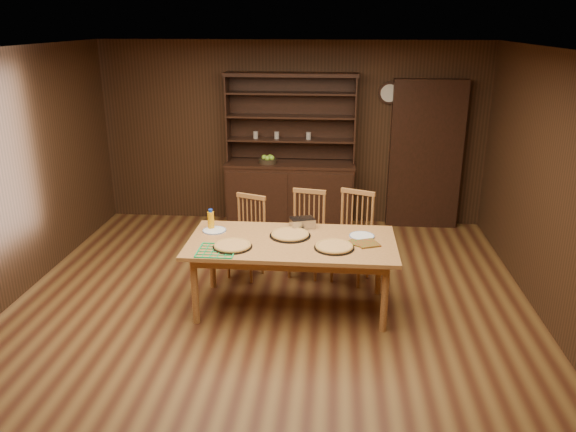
# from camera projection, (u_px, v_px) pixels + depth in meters

# --- Properties ---
(floor) EXTENTS (6.00, 6.00, 0.00)m
(floor) POSITION_uv_depth(u_px,v_px,m) (268.00, 318.00, 5.68)
(floor) COLOR brown
(floor) RESTS_ON ground
(room_shell) EXTENTS (6.00, 6.00, 6.00)m
(room_shell) POSITION_uv_depth(u_px,v_px,m) (266.00, 166.00, 5.16)
(room_shell) COLOR white
(room_shell) RESTS_ON floor
(china_hutch) EXTENTS (1.84, 0.52, 2.17)m
(china_hutch) POSITION_uv_depth(u_px,v_px,m) (290.00, 186.00, 8.07)
(china_hutch) COLOR black
(china_hutch) RESTS_ON floor
(doorway) EXTENTS (1.00, 0.18, 2.10)m
(doorway) POSITION_uv_depth(u_px,v_px,m) (425.00, 155.00, 7.91)
(doorway) COLOR black
(doorway) RESTS_ON floor
(wall_clock) EXTENTS (0.30, 0.05, 0.30)m
(wall_clock) POSITION_uv_depth(u_px,v_px,m) (389.00, 93.00, 7.72)
(wall_clock) COLOR black
(wall_clock) RESTS_ON room_shell
(dining_table) EXTENTS (2.09, 1.04, 0.75)m
(dining_table) POSITION_uv_depth(u_px,v_px,m) (292.00, 247.00, 5.67)
(dining_table) COLOR #CA8A46
(dining_table) RESTS_ON floor
(chair_left) EXTENTS (0.50, 0.49, 0.96)m
(chair_left) POSITION_uv_depth(u_px,v_px,m) (248.00, 234.00, 6.51)
(chair_left) COLOR #AD783B
(chair_left) RESTS_ON floor
(chair_center) EXTENTS (0.48, 0.46, 1.00)m
(chair_center) POSITION_uv_depth(u_px,v_px,m) (307.00, 230.00, 6.56)
(chair_center) COLOR #AD783B
(chair_center) RESTS_ON floor
(chair_right) EXTENTS (0.55, 0.54, 1.04)m
(chair_right) POSITION_uv_depth(u_px,v_px,m) (353.00, 233.00, 6.40)
(chair_right) COLOR #AD783B
(chair_right) RESTS_ON floor
(pizza_left) EXTENTS (0.39, 0.39, 0.04)m
(pizza_left) POSITION_uv_depth(u_px,v_px,m) (233.00, 246.00, 5.48)
(pizza_left) COLOR black
(pizza_left) RESTS_ON dining_table
(pizza_right) EXTENTS (0.40, 0.40, 0.04)m
(pizza_right) POSITION_uv_depth(u_px,v_px,m) (334.00, 247.00, 5.46)
(pizza_right) COLOR black
(pizza_right) RESTS_ON dining_table
(pizza_center) EXTENTS (0.43, 0.43, 0.04)m
(pizza_center) POSITION_uv_depth(u_px,v_px,m) (290.00, 235.00, 5.76)
(pizza_center) COLOR black
(pizza_center) RESTS_ON dining_table
(cooling_rack) EXTENTS (0.36, 0.36, 0.02)m
(cooling_rack) POSITION_uv_depth(u_px,v_px,m) (217.00, 250.00, 5.40)
(cooling_rack) COLOR #0DB25A
(cooling_rack) RESTS_ON dining_table
(plate_left) EXTENTS (0.25, 0.25, 0.02)m
(plate_left) POSITION_uv_depth(u_px,v_px,m) (214.00, 230.00, 5.90)
(plate_left) COLOR white
(plate_left) RESTS_ON dining_table
(plate_right) EXTENTS (0.26, 0.26, 0.02)m
(plate_right) POSITION_uv_depth(u_px,v_px,m) (362.00, 236.00, 5.75)
(plate_right) COLOR white
(plate_right) RESTS_ON dining_table
(foil_dish) EXTENTS (0.30, 0.25, 0.10)m
(foil_dish) POSITION_uv_depth(u_px,v_px,m) (302.00, 223.00, 6.00)
(foil_dish) COLOR silver
(foil_dish) RESTS_ON dining_table
(juice_bottle) EXTENTS (0.07, 0.07, 0.22)m
(juice_bottle) POSITION_uv_depth(u_px,v_px,m) (211.00, 220.00, 5.93)
(juice_bottle) COLOR #FFA90D
(juice_bottle) RESTS_ON dining_table
(pot_holder_a) EXTENTS (0.27, 0.27, 0.02)m
(pot_holder_a) POSITION_uv_depth(u_px,v_px,m) (367.00, 243.00, 5.56)
(pot_holder_a) COLOR #B11714
(pot_holder_a) RESTS_ON dining_table
(pot_holder_b) EXTENTS (0.25, 0.25, 0.01)m
(pot_holder_b) POSITION_uv_depth(u_px,v_px,m) (357.00, 242.00, 5.59)
(pot_holder_b) COLOR #B11714
(pot_holder_b) RESTS_ON dining_table
(fruit_bowl) EXTENTS (0.26, 0.26, 0.12)m
(fruit_bowl) POSITION_uv_depth(u_px,v_px,m) (268.00, 160.00, 7.91)
(fruit_bowl) COLOR black
(fruit_bowl) RESTS_ON china_hutch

